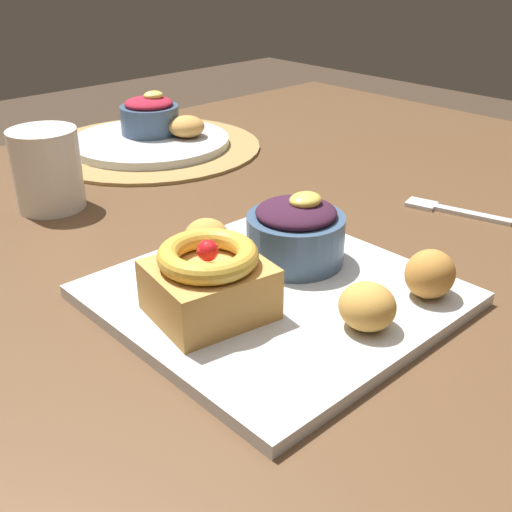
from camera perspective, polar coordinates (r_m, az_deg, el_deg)
dining_table at (r=0.70m, az=-5.79°, el=-5.95°), size 1.51×1.02×0.73m
woven_placemat at (r=1.01m, az=-9.57°, el=9.75°), size 0.34×0.34×0.00m
front_plate at (r=0.57m, az=1.38°, el=-3.74°), size 0.28×0.28×0.01m
cake_slice at (r=0.52m, az=-4.32°, el=-2.24°), size 0.10×0.10×0.07m
berry_ramekin at (r=0.60m, az=3.64°, el=2.17°), size 0.09×0.09×0.07m
fritter_front at (r=0.51m, az=10.08°, el=-4.53°), size 0.05×0.05×0.04m
fritter_middle at (r=0.57m, az=15.54°, el=-1.58°), size 0.05×0.04×0.04m
fritter_back at (r=0.62m, az=-4.83°, el=1.57°), size 0.04×0.05×0.04m
back_plate at (r=1.01m, az=-9.61°, el=10.21°), size 0.25×0.25×0.01m
back_ramekin at (r=1.03m, az=-9.64°, el=12.51°), size 0.09×0.09×0.07m
back_pastry at (r=1.00m, az=-6.34°, el=11.63°), size 0.06×0.06×0.03m
fork at (r=0.79m, az=17.16°, el=4.03°), size 0.05×0.13×0.00m
coffee_mug at (r=0.80m, az=-18.47°, el=7.48°), size 0.08×0.08×0.10m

